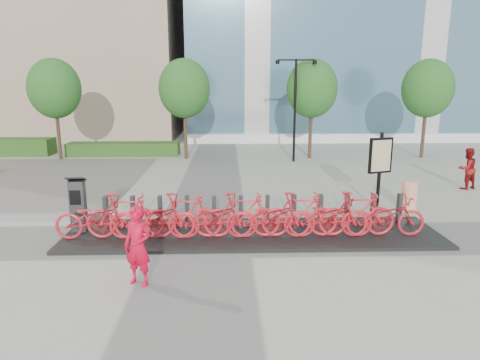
{
  "coord_description": "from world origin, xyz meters",
  "views": [
    {
      "loc": [
        0.64,
        -10.18,
        3.84
      ],
      "look_at": [
        1.0,
        1.5,
        1.2
      ],
      "focal_mm": 32.0,
      "sensor_mm": 36.0,
      "label": 1
    }
  ],
  "objects_px": {
    "bike_0": "(96,219)",
    "pedestrian": "(467,169)",
    "construction_barrel": "(409,195)",
    "map_sign": "(380,159)",
    "kiosk": "(78,205)",
    "worker_red": "(138,246)"
  },
  "relations": [
    {
      "from": "bike_0",
      "to": "pedestrian",
      "type": "distance_m",
      "value": 13.17
    },
    {
      "from": "construction_barrel",
      "to": "map_sign",
      "type": "xyz_separation_m",
      "value": [
        -0.95,
        0.11,
        1.14
      ]
    },
    {
      "from": "bike_0",
      "to": "map_sign",
      "type": "xyz_separation_m",
      "value": [
        7.95,
        2.66,
        0.98
      ]
    },
    {
      "from": "kiosk",
      "to": "construction_barrel",
      "type": "xyz_separation_m",
      "value": [
        9.54,
        1.9,
        -0.33
      ]
    },
    {
      "from": "construction_barrel",
      "to": "map_sign",
      "type": "bearing_deg",
      "value": 173.21
    },
    {
      "from": "map_sign",
      "to": "kiosk",
      "type": "bearing_deg",
      "value": 175.41
    },
    {
      "from": "worker_red",
      "to": "construction_barrel",
      "type": "height_order",
      "value": "worker_red"
    },
    {
      "from": "construction_barrel",
      "to": "map_sign",
      "type": "distance_m",
      "value": 1.49
    },
    {
      "from": "pedestrian",
      "to": "construction_barrel",
      "type": "distance_m",
      "value": 4.14
    },
    {
      "from": "kiosk",
      "to": "pedestrian",
      "type": "bearing_deg",
      "value": 14.42
    },
    {
      "from": "pedestrian",
      "to": "kiosk",
      "type": "bearing_deg",
      "value": 3.35
    },
    {
      "from": "worker_red",
      "to": "construction_barrel",
      "type": "relative_size",
      "value": 1.75
    },
    {
      "from": "map_sign",
      "to": "pedestrian",
      "type": "bearing_deg",
      "value": 12.7
    },
    {
      "from": "kiosk",
      "to": "map_sign",
      "type": "xyz_separation_m",
      "value": [
        8.58,
        2.01,
        0.81
      ]
    },
    {
      "from": "bike_0",
      "to": "worker_red",
      "type": "height_order",
      "value": "worker_red"
    },
    {
      "from": "map_sign",
      "to": "bike_0",
      "type": "bearing_deg",
      "value": -179.29
    },
    {
      "from": "pedestrian",
      "to": "map_sign",
      "type": "height_order",
      "value": "map_sign"
    },
    {
      "from": "pedestrian",
      "to": "construction_barrel",
      "type": "xyz_separation_m",
      "value": [
        -3.23,
        -2.57,
        -0.32
      ]
    },
    {
      "from": "bike_0",
      "to": "construction_barrel",
      "type": "height_order",
      "value": "bike_0"
    },
    {
      "from": "bike_0",
      "to": "pedestrian",
      "type": "height_order",
      "value": "pedestrian"
    },
    {
      "from": "kiosk",
      "to": "worker_red",
      "type": "xyz_separation_m",
      "value": [
        2.14,
        -2.98,
        0.01
      ]
    },
    {
      "from": "construction_barrel",
      "to": "bike_0",
      "type": "bearing_deg",
      "value": -164.05
    }
  ]
}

